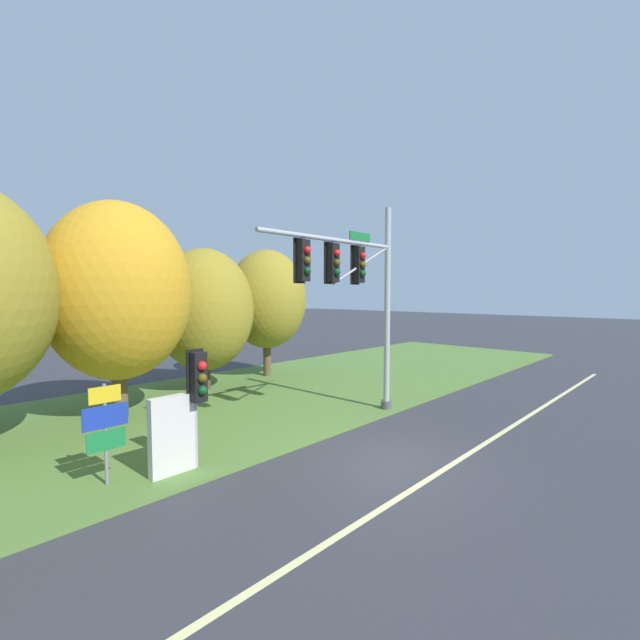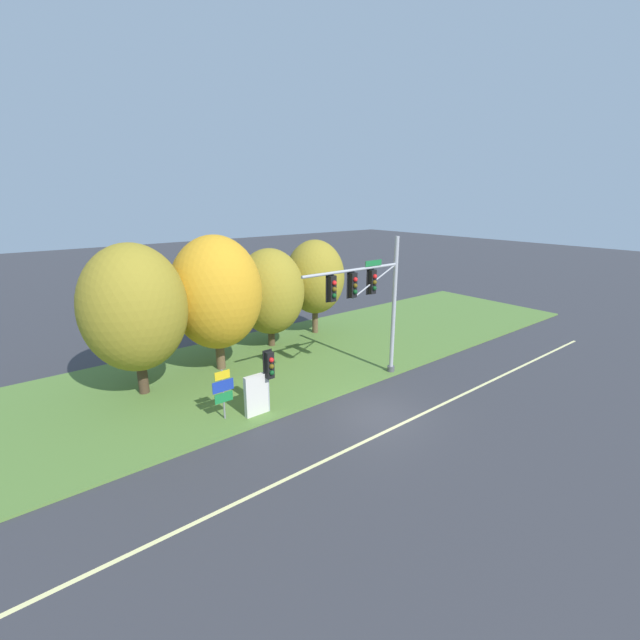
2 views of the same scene
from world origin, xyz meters
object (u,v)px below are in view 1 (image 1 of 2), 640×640
(tree_behind_signpost, at_px, (204,310))
(info_kiosk, at_px, (172,435))
(pedestrian_signal_near_kerb, at_px, (198,384))
(traffic_signal_mast, at_px, (356,284))
(route_sign_post, at_px, (106,424))
(tree_mid_verge, at_px, (267,299))
(tree_left_of_mast, at_px, (117,292))

(tree_behind_signpost, relative_size, info_kiosk, 3.35)
(pedestrian_signal_near_kerb, bearing_deg, traffic_signal_mast, -1.69)
(route_sign_post, distance_m, tree_mid_verge, 13.31)
(traffic_signal_mast, xyz_separation_m, tree_left_of_mast, (-5.41, 6.33, -0.24))
(pedestrian_signal_near_kerb, distance_m, tree_mid_verge, 12.19)
(tree_left_of_mast, bearing_deg, route_sign_post, -114.46)
(pedestrian_signal_near_kerb, distance_m, tree_left_of_mast, 6.59)
(tree_left_of_mast, xyz_separation_m, tree_behind_signpost, (4.38, 1.55, -0.80))
(route_sign_post, distance_m, tree_left_of_mast, 6.64)
(pedestrian_signal_near_kerb, bearing_deg, info_kiosk, 158.72)
(route_sign_post, xyz_separation_m, tree_mid_verge, (10.79, 7.35, 2.62))
(route_sign_post, height_order, info_kiosk, route_sign_post)
(traffic_signal_mast, xyz_separation_m, tree_behind_signpost, (-1.03, 7.88, -1.05))
(traffic_signal_mast, height_order, tree_mid_verge, traffic_signal_mast)
(pedestrian_signal_near_kerb, height_order, tree_mid_verge, tree_mid_verge)
(traffic_signal_mast, distance_m, route_sign_post, 8.56)
(route_sign_post, height_order, tree_mid_verge, tree_mid_verge)
(pedestrian_signal_near_kerb, relative_size, route_sign_post, 1.29)
(traffic_signal_mast, xyz_separation_m, pedestrian_signal_near_kerb, (-5.97, 0.18, -2.51))
(pedestrian_signal_near_kerb, height_order, info_kiosk, pedestrian_signal_near_kerb)
(pedestrian_signal_near_kerb, relative_size, tree_left_of_mast, 0.40)
(tree_mid_verge, bearing_deg, traffic_signal_mast, -109.42)
(route_sign_post, xyz_separation_m, tree_left_of_mast, (2.45, 5.39, 3.00))
(traffic_signal_mast, xyz_separation_m, route_sign_post, (-7.86, 0.94, -3.25))
(route_sign_post, bearing_deg, traffic_signal_mast, -6.85)
(pedestrian_signal_near_kerb, height_order, tree_left_of_mast, tree_left_of_mast)
(info_kiosk, bearing_deg, tree_mid_verge, 39.77)
(tree_left_of_mast, relative_size, tree_mid_verge, 1.14)
(traffic_signal_mast, height_order, route_sign_post, traffic_signal_mast)
(tree_behind_signpost, bearing_deg, tree_left_of_mast, -160.53)
(traffic_signal_mast, relative_size, route_sign_post, 3.23)
(traffic_signal_mast, relative_size, pedestrian_signal_near_kerb, 2.51)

